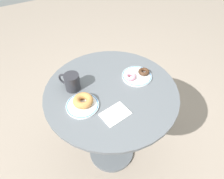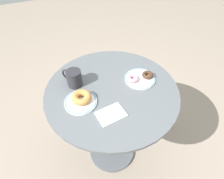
{
  "view_description": "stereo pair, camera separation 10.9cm",
  "coord_description": "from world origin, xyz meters",
  "px_view_note": "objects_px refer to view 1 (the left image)",
  "views": [
    {
      "loc": [
        -0.38,
        -0.68,
        1.55
      ],
      "look_at": [
        -0.01,
        -0.02,
        0.77
      ],
      "focal_mm": 31.63,
      "sensor_mm": 36.0,
      "label": 1
    },
    {
      "loc": [
        -0.28,
        -0.73,
        1.55
      ],
      "look_at": [
        -0.01,
        -0.02,
        0.77
      ],
      "focal_mm": 31.63,
      "sensor_mm": 36.0,
      "label": 2
    }
  ],
  "objects_px": {
    "plate_left": "(83,105)",
    "donut_old_fashioned": "(83,100)",
    "cafe_table": "(111,112)",
    "plate_right": "(137,76)",
    "donut_pink_frosted": "(130,76)",
    "coffee_mug": "(72,82)",
    "donut_chocolate": "(144,72)",
    "paper_napkin": "(115,114)"
  },
  "relations": [
    {
      "from": "donut_old_fashioned",
      "to": "coffee_mug",
      "type": "distance_m",
      "value": 0.14
    },
    {
      "from": "donut_pink_frosted",
      "to": "coffee_mug",
      "type": "height_order",
      "value": "coffee_mug"
    },
    {
      "from": "donut_old_fashioned",
      "to": "donut_pink_frosted",
      "type": "relative_size",
      "value": 1.58
    },
    {
      "from": "plate_left",
      "to": "donut_chocolate",
      "type": "distance_m",
      "value": 0.43
    },
    {
      "from": "plate_left",
      "to": "plate_right",
      "type": "bearing_deg",
      "value": 7.5
    },
    {
      "from": "cafe_table",
      "to": "donut_chocolate",
      "type": "xyz_separation_m",
      "value": [
        0.24,
        0.02,
        0.23
      ]
    },
    {
      "from": "cafe_table",
      "to": "donut_chocolate",
      "type": "height_order",
      "value": "donut_chocolate"
    },
    {
      "from": "cafe_table",
      "to": "coffee_mug",
      "type": "relative_size",
      "value": 6.74
    },
    {
      "from": "donut_chocolate",
      "to": "paper_napkin",
      "type": "bearing_deg",
      "value": -149.57
    },
    {
      "from": "plate_right",
      "to": "donut_chocolate",
      "type": "distance_m",
      "value": 0.05
    },
    {
      "from": "donut_old_fashioned",
      "to": "plate_left",
      "type": "bearing_deg",
      "value": -135.15
    },
    {
      "from": "donut_chocolate",
      "to": "coffee_mug",
      "type": "xyz_separation_m",
      "value": [
        -0.42,
        0.1,
        0.03
      ]
    },
    {
      "from": "donut_chocolate",
      "to": "coffee_mug",
      "type": "bearing_deg",
      "value": 166.17
    },
    {
      "from": "plate_right",
      "to": "donut_pink_frosted",
      "type": "relative_size",
      "value": 2.67
    },
    {
      "from": "plate_right",
      "to": "donut_chocolate",
      "type": "relative_size",
      "value": 2.67
    },
    {
      "from": "paper_napkin",
      "to": "plate_right",
      "type": "bearing_deg",
      "value": 35.31
    },
    {
      "from": "cafe_table",
      "to": "donut_pink_frosted",
      "type": "distance_m",
      "value": 0.27
    },
    {
      "from": "plate_right",
      "to": "cafe_table",
      "type": "bearing_deg",
      "value": -173.77
    },
    {
      "from": "donut_pink_frosted",
      "to": "coffee_mug",
      "type": "distance_m",
      "value": 0.34
    },
    {
      "from": "cafe_table",
      "to": "plate_right",
      "type": "height_order",
      "value": "plate_right"
    },
    {
      "from": "plate_right",
      "to": "donut_old_fashioned",
      "type": "bearing_deg",
      "value": -173.81
    },
    {
      "from": "plate_left",
      "to": "coffee_mug",
      "type": "relative_size",
      "value": 1.53
    },
    {
      "from": "donut_pink_frosted",
      "to": "paper_napkin",
      "type": "height_order",
      "value": "donut_pink_frosted"
    },
    {
      "from": "coffee_mug",
      "to": "plate_right",
      "type": "bearing_deg",
      "value": -15.1
    },
    {
      "from": "donut_old_fashioned",
      "to": "donut_chocolate",
      "type": "distance_m",
      "value": 0.42
    },
    {
      "from": "paper_napkin",
      "to": "coffee_mug",
      "type": "height_order",
      "value": "coffee_mug"
    },
    {
      "from": "plate_left",
      "to": "paper_napkin",
      "type": "height_order",
      "value": "plate_left"
    },
    {
      "from": "donut_pink_frosted",
      "to": "coffee_mug",
      "type": "xyz_separation_m",
      "value": [
        -0.33,
        0.1,
        0.03
      ]
    },
    {
      "from": "plate_left",
      "to": "donut_old_fashioned",
      "type": "distance_m",
      "value": 0.03
    },
    {
      "from": "coffee_mug",
      "to": "donut_pink_frosted",
      "type": "bearing_deg",
      "value": -16.81
    },
    {
      "from": "plate_right",
      "to": "donut_old_fashioned",
      "type": "distance_m",
      "value": 0.37
    },
    {
      "from": "donut_pink_frosted",
      "to": "plate_right",
      "type": "bearing_deg",
      "value": -2.77
    },
    {
      "from": "plate_left",
      "to": "coffee_mug",
      "type": "bearing_deg",
      "value": 88.37
    },
    {
      "from": "plate_right",
      "to": "donut_old_fashioned",
      "type": "xyz_separation_m",
      "value": [
        -0.37,
        -0.04,
        0.02
      ]
    },
    {
      "from": "cafe_table",
      "to": "paper_napkin",
      "type": "bearing_deg",
      "value": -112.53
    },
    {
      "from": "plate_left",
      "to": "donut_pink_frosted",
      "type": "bearing_deg",
      "value": 8.96
    },
    {
      "from": "plate_right",
      "to": "donut_pink_frosted",
      "type": "height_order",
      "value": "donut_pink_frosted"
    },
    {
      "from": "donut_old_fashioned",
      "to": "coffee_mug",
      "type": "bearing_deg",
      "value": 92.29
    },
    {
      "from": "donut_chocolate",
      "to": "donut_pink_frosted",
      "type": "xyz_separation_m",
      "value": [
        -0.1,
        0.01,
        0.0
      ]
    },
    {
      "from": "cafe_table",
      "to": "plate_left",
      "type": "relative_size",
      "value": 4.4
    },
    {
      "from": "plate_right",
      "to": "donut_chocolate",
      "type": "xyz_separation_m",
      "value": [
        0.05,
        -0.0,
        0.02
      ]
    },
    {
      "from": "paper_napkin",
      "to": "coffee_mug",
      "type": "relative_size",
      "value": 1.25
    }
  ]
}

